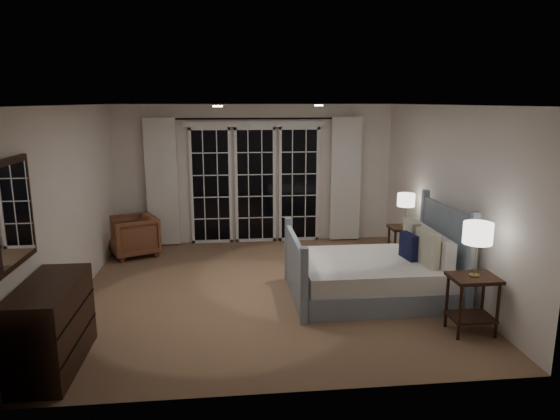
{
  "coord_description": "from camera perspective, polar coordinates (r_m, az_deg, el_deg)",
  "views": [
    {
      "loc": [
        -0.51,
        -6.47,
        2.55
      ],
      "look_at": [
        0.22,
        0.34,
        1.05
      ],
      "focal_mm": 32.0,
      "sensor_mm": 36.0,
      "label": 1
    }
  ],
  "objects": [
    {
      "name": "nightstand_left",
      "position": [
        6.01,
        21.14,
        -9.11
      ],
      "size": [
        0.51,
        0.41,
        0.66
      ],
      "color": "black",
      "rests_on": "floor"
    },
    {
      "name": "wall_left",
      "position": [
        6.9,
        -22.79,
        0.51
      ],
      "size": [
        0.02,
        5.0,
        2.5
      ],
      "primitive_type": "cube",
      "color": "white",
      "rests_on": "floor"
    },
    {
      "name": "lamp_right",
      "position": [
        8.03,
        14.21,
        1.06
      ],
      "size": [
        0.27,
        0.27,
        0.53
      ],
      "color": "#B09546",
      "rests_on": "nightstand_right"
    },
    {
      "name": "curtain_left",
      "position": [
        9.04,
        -13.33,
        3.1
      ],
      "size": [
        0.55,
        0.1,
        2.25
      ],
      "primitive_type": "cube",
      "color": "silver",
      "rests_on": "curtain_rod"
    },
    {
      "name": "french_doors",
      "position": [
        9.07,
        -2.84,
        3.06
      ],
      "size": [
        2.5,
        0.04,
        2.2
      ],
      "color": "black",
      "rests_on": "wall_back"
    },
    {
      "name": "ceiling",
      "position": [
        6.49,
        -1.67,
        11.9
      ],
      "size": [
        5.0,
        5.0,
        0.0
      ],
      "primitive_type": "plane",
      "rotation": [
        3.14,
        0.0,
        0.0
      ],
      "color": "silver",
      "rests_on": "wall_back"
    },
    {
      "name": "wall_front",
      "position": [
        4.21,
        1.12,
        -5.63
      ],
      "size": [
        5.0,
        0.02,
        2.5
      ],
      "primitive_type": "cube",
      "color": "white",
      "rests_on": "floor"
    },
    {
      "name": "lamp_left",
      "position": [
        5.8,
        21.68,
        -2.54
      ],
      "size": [
        0.31,
        0.31,
        0.61
      ],
      "color": "#B09546",
      "rests_on": "nightstand_left"
    },
    {
      "name": "floor",
      "position": [
        6.98,
        -1.54,
        -9.09
      ],
      "size": [
        5.0,
        5.0,
        0.0
      ],
      "primitive_type": "plane",
      "color": "brown",
      "rests_on": "ground"
    },
    {
      "name": "mirror",
      "position": [
        5.16,
        -28.25,
        -0.3
      ],
      "size": [
        0.05,
        0.85,
        1.0
      ],
      "color": "black",
      "rests_on": "wall_left"
    },
    {
      "name": "nightstand_right",
      "position": [
        8.17,
        13.98,
        -3.27
      ],
      "size": [
        0.47,
        0.38,
        0.61
      ],
      "color": "black",
      "rests_on": "floor"
    },
    {
      "name": "bed",
      "position": [
        6.78,
        10.85,
        -7.15
      ],
      "size": [
        2.07,
        1.48,
        1.2
      ],
      "color": "gray",
      "rests_on": "floor"
    },
    {
      "name": "downlight_b",
      "position": [
        6.08,
        -7.14,
        11.69
      ],
      "size": [
        0.12,
        0.12,
        0.01
      ],
      "primitive_type": "cylinder",
      "color": "white",
      "rests_on": "ceiling"
    },
    {
      "name": "wall_back",
      "position": [
        9.08,
        -2.87,
        4.1
      ],
      "size": [
        5.0,
        0.02,
        2.5
      ],
      "primitive_type": "cube",
      "color": "white",
      "rests_on": "floor"
    },
    {
      "name": "dresser",
      "position": [
        5.41,
        -24.66,
        -11.92
      ],
      "size": [
        0.51,
        1.21,
        0.86
      ],
      "color": "black",
      "rests_on": "floor"
    },
    {
      "name": "wall_right",
      "position": [
        7.26,
        18.48,
        1.39
      ],
      "size": [
        0.02,
        5.0,
        2.5
      ],
      "primitive_type": "cube",
      "color": "white",
      "rests_on": "floor"
    },
    {
      "name": "curtain_right",
      "position": [
        9.22,
        7.49,
        3.51
      ],
      "size": [
        0.55,
        0.1,
        2.25
      ],
      "primitive_type": "cube",
      "color": "silver",
      "rests_on": "curtain_rod"
    },
    {
      "name": "armchair",
      "position": [
        8.73,
        -16.44,
        -2.85
      ],
      "size": [
        0.98,
        0.97,
        0.68
      ],
      "primitive_type": "imported",
      "rotation": [
        0.0,
        0.0,
        -1.14
      ],
      "color": "brown",
      "rests_on": "floor"
    },
    {
      "name": "curtain_rod",
      "position": [
        8.89,
        -2.9,
        10.4
      ],
      "size": [
        3.5,
        0.03,
        0.03
      ],
      "primitive_type": "cylinder",
      "rotation": [
        0.0,
        1.57,
        0.0
      ],
      "color": "black",
      "rests_on": "wall_back"
    },
    {
      "name": "downlight_a",
      "position": [
        7.19,
        4.44,
        11.83
      ],
      "size": [
        0.12,
        0.12,
        0.01
      ],
      "primitive_type": "cylinder",
      "color": "white",
      "rests_on": "ceiling"
    }
  ]
}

